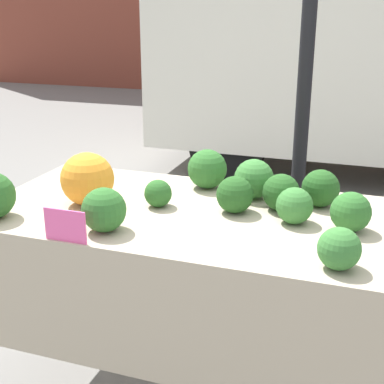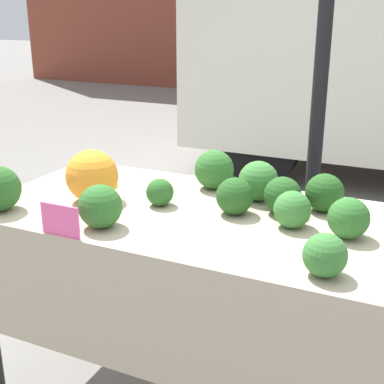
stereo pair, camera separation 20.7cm
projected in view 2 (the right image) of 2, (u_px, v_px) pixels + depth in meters
tent_pole at (319, 102)px, 2.50m from camera, size 0.07×0.07×2.36m
market_table at (185, 243)px, 2.08m from camera, size 1.67×0.85×0.84m
orange_cauliflower at (92, 176)px, 2.18m from camera, size 0.22×0.22×0.22m
romanesco_head at (105, 177)px, 2.37m from camera, size 0.12×0.12×0.10m
broccoli_head_0 at (325, 193)px, 2.08m from camera, size 0.15×0.15×0.15m
broccoli_head_1 at (258, 181)px, 2.20m from camera, size 0.17×0.17×0.17m
broccoli_head_2 at (283, 196)px, 2.06m from camera, size 0.15×0.15×0.15m
broccoli_head_3 at (235, 196)px, 2.05m from camera, size 0.15×0.15×0.15m
broccoli_head_4 at (325, 255)px, 1.58m from camera, size 0.13×0.13×0.13m
broccoli_head_5 at (292, 210)px, 1.93m from camera, size 0.14×0.14×0.14m
broccoli_head_6 at (160, 192)px, 2.15m from camera, size 0.11×0.11×0.11m
broccoli_head_7 at (349, 218)px, 1.84m from camera, size 0.15×0.15×0.15m
broccoli_head_9 at (100, 206)px, 1.92m from camera, size 0.16×0.16×0.16m
broccoli_head_10 at (214, 169)px, 2.34m from camera, size 0.17×0.17×0.17m
price_sign at (60, 221)px, 1.85m from camera, size 0.16×0.01×0.12m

